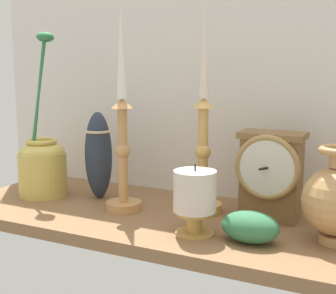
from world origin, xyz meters
The scene contains 9 objects.
ground_plane centered at (0.00, 0.00, -1.20)cm, with size 100.00×36.00×2.40cm, color brown.
back_wall centered at (0.00, 18.50, 32.50)cm, with size 120.00×2.00×65.00cm, color silver.
mantel_clock centered at (16.30, 6.40, 9.13)cm, with size 12.61×9.87×17.35cm.
candlestick_tall_left centered at (2.51, 4.95, 14.30)cm, with size 8.18×8.18×43.88cm.
candlestick_tall_center centered at (-12.72, -1.50, 15.20)cm, with size 7.42×7.42×42.88cm.
brass_vase_jar centered at (-35.67, 0.30, 7.81)cm, with size 11.14×11.14×37.54cm.
pillar_candle_front centered at (6.38, -8.03, 6.87)cm, with size 7.73×7.73×12.87cm.
tall_ceramic_vase centered at (-22.77, 4.15, 10.07)cm, with size 6.16×6.16×19.84cm.
ivy_sprig centered at (16.57, -7.57, 2.74)cm, with size 10.18×7.12×5.47cm.
Camera 1 is at (38.88, -83.73, 30.00)cm, focal length 50.85 mm.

